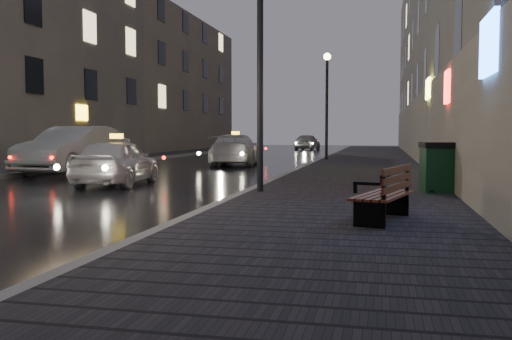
{
  "coord_description": "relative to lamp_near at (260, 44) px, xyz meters",
  "views": [
    {
      "loc": [
        4.55,
        -6.68,
        1.5
      ],
      "look_at": [
        2.45,
        2.85,
        0.85
      ],
      "focal_mm": 40.0,
      "sensor_mm": 36.0,
      "label": 1
    }
  ],
  "objects": [
    {
      "name": "building_far_b",
      "position": [
        -15.35,
        14.0,
        3.51
      ],
      "size": [
        6.0,
        16.0,
        14.0
      ],
      "primitive_type": "cube",
      "color": "#6B6051",
      "rests_on": "ground"
    },
    {
      "name": "taxi_mid",
      "position": [
        -3.81,
        12.48,
        -2.79
      ],
      "size": [
        2.55,
        5.04,
        1.4
      ],
      "primitive_type": "imported",
      "rotation": [
        0.0,
        0.0,
        3.27
      ],
      "color": "#B9BAC0",
      "rests_on": "ground"
    },
    {
      "name": "bench",
      "position": [
        2.8,
        -3.89,
        -2.92
      ],
      "size": [
        0.99,
        1.75,
        0.84
      ],
      "rotation": [
        0.0,
        0.0,
        -0.27
      ],
      "color": "black",
      "rests_on": "sidewalk"
    },
    {
      "name": "taxi_near",
      "position": [
        -4.63,
        2.22,
        -2.83
      ],
      "size": [
        1.98,
        4.02,
        1.32
      ],
      "primitive_type": "imported",
      "rotation": [
        0.0,
        0.0,
        3.25
      ],
      "color": "silver",
      "rests_on": "ground"
    },
    {
      "name": "building_near",
      "position": [
        5.25,
        19.0,
        3.01
      ],
      "size": [
        1.8,
        50.0,
        13.0
      ],
      "primitive_type": "cube",
      "color": "#605B54",
      "rests_on": "ground"
    },
    {
      "name": "ground",
      "position": [
        -1.85,
        -6.0,
        -3.49
      ],
      "size": [
        120.0,
        120.0,
        0.0
      ],
      "primitive_type": "plane",
      "color": "black",
      "rests_on": "ground"
    },
    {
      "name": "building_far_c",
      "position": [
        -15.35,
        33.0,
        2.01
      ],
      "size": [
        6.0,
        22.0,
        11.0
      ],
      "primitive_type": "cube",
      "color": "#6B6051",
      "rests_on": "ground"
    },
    {
      "name": "car_far",
      "position": [
        -3.43,
        35.2,
        -2.81
      ],
      "size": [
        2.0,
        4.12,
        1.36
      ],
      "primitive_type": "imported",
      "rotation": [
        0.0,
        0.0,
        3.04
      ],
      "color": "#97989F",
      "rests_on": "ground"
    },
    {
      "name": "lamp_far",
      "position": [
        0.0,
        16.0,
        0.0
      ],
      "size": [
        0.36,
        0.36,
        5.28
      ],
      "color": "black",
      "rests_on": "sidewalk"
    },
    {
      "name": "trash_bin",
      "position": [
        3.95,
        0.7,
        -2.77
      ],
      "size": [
        0.84,
        0.84,
        1.13
      ],
      "rotation": [
        0.0,
        0.0,
        0.16
      ],
      "color": "black",
      "rests_on": "sidewalk"
    },
    {
      "name": "curb",
      "position": [
        -0.35,
        15.0,
        -3.41
      ],
      "size": [
        0.2,
        58.0,
        0.15
      ],
      "primitive_type": "cube",
      "color": "slate",
      "rests_on": "ground"
    },
    {
      "name": "sidewalk_far",
      "position": [
        -10.55,
        15.0,
        -3.41
      ],
      "size": [
        2.4,
        58.0,
        0.15
      ],
      "primitive_type": "cube",
      "color": "black",
      "rests_on": "ground"
    },
    {
      "name": "car_left_mid",
      "position": [
        -8.17,
        6.03,
        -2.63
      ],
      "size": [
        1.99,
        5.28,
        1.72
      ],
      "primitive_type": "imported",
      "rotation": [
        0.0,
        0.0,
        -0.03
      ],
      "color": "#9E9DA5",
      "rests_on": "ground"
    },
    {
      "name": "curb_far",
      "position": [
        -9.25,
        15.0,
        -3.41
      ],
      "size": [
        0.2,
        58.0,
        0.15
      ],
      "primitive_type": "cube",
      "color": "slate",
      "rests_on": "ground"
    },
    {
      "name": "sidewalk",
      "position": [
        2.05,
        15.0,
        -3.41
      ],
      "size": [
        4.6,
        58.0,
        0.15
      ],
      "primitive_type": "cube",
      "color": "black",
      "rests_on": "ground"
    },
    {
      "name": "lamp_near",
      "position": [
        0.0,
        0.0,
        0.0
      ],
      "size": [
        0.36,
        0.36,
        5.28
      ],
      "color": "black",
      "rests_on": "sidewalk"
    }
  ]
}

